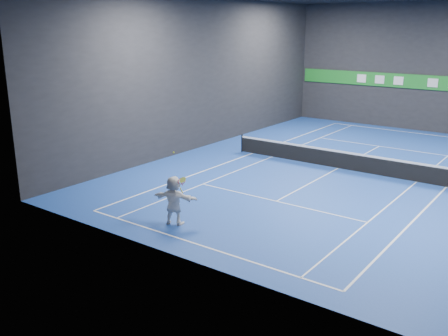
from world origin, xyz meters
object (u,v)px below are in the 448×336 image
Objects in this scene: tennis_ball at (174,152)px; player at (174,200)px; tennis_net at (338,159)px; tennis_racket at (182,182)px.

player is at bearing -56.86° from tennis_ball.
tennis_ball reaches higher than tennis_net.
tennis_net is (1.86, 10.95, -0.42)m from player.
tennis_ball is 11.16m from tennis_net.
tennis_ball is at bearing 163.29° from tennis_racket.
tennis_racket reaches higher than tennis_net.
tennis_net is 18.54× the size of tennis_racket.
player is 1.84m from tennis_ball.
player reaches higher than tennis_net.
tennis_ball is 0.10× the size of tennis_racket.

